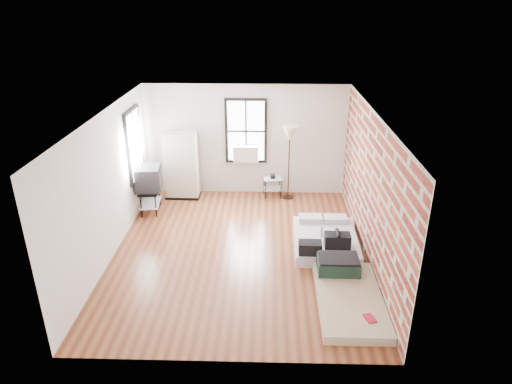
{
  "coord_description": "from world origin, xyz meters",
  "views": [
    {
      "loc": [
        0.56,
        -7.93,
        4.81
      ],
      "look_at": [
        0.32,
        0.3,
        1.18
      ],
      "focal_mm": 32.0,
      "sensor_mm": 36.0,
      "label": 1
    }
  ],
  "objects_px": {
    "mattress_main": "(325,240)",
    "floor_lamp": "(290,136)",
    "side_table": "(273,182)",
    "tv_stand": "(149,179)",
    "wardrobe": "(182,166)",
    "mattress_bare": "(347,291)"
  },
  "relations": [
    {
      "from": "side_table",
      "to": "mattress_main",
      "type": "bearing_deg",
      "value": -66.5
    },
    {
      "from": "wardrobe",
      "to": "side_table",
      "type": "bearing_deg",
      "value": 3.2
    },
    {
      "from": "mattress_main",
      "to": "wardrobe",
      "type": "bearing_deg",
      "value": 145.42
    },
    {
      "from": "mattress_main",
      "to": "floor_lamp",
      "type": "height_order",
      "value": "floor_lamp"
    },
    {
      "from": "mattress_bare",
      "to": "wardrobe",
      "type": "relative_size",
      "value": 1.21
    },
    {
      "from": "mattress_bare",
      "to": "wardrobe",
      "type": "xyz_separation_m",
      "value": [
        -3.53,
        4.1,
        0.7
      ]
    },
    {
      "from": "tv_stand",
      "to": "mattress_bare",
      "type": "bearing_deg",
      "value": -43.5
    },
    {
      "from": "wardrobe",
      "to": "side_table",
      "type": "height_order",
      "value": "wardrobe"
    },
    {
      "from": "mattress_bare",
      "to": "side_table",
      "type": "distance_m",
      "value": 4.37
    },
    {
      "from": "mattress_main",
      "to": "floor_lamp",
      "type": "distance_m",
      "value": 2.89
    },
    {
      "from": "side_table",
      "to": "tv_stand",
      "type": "distance_m",
      "value": 3.06
    },
    {
      "from": "wardrobe",
      "to": "tv_stand",
      "type": "relative_size",
      "value": 1.49
    },
    {
      "from": "wardrobe",
      "to": "mattress_bare",
      "type": "bearing_deg",
      "value": -47.88
    },
    {
      "from": "side_table",
      "to": "floor_lamp",
      "type": "height_order",
      "value": "floor_lamp"
    },
    {
      "from": "mattress_bare",
      "to": "tv_stand",
      "type": "height_order",
      "value": "tv_stand"
    },
    {
      "from": "floor_lamp",
      "to": "tv_stand",
      "type": "height_order",
      "value": "floor_lamp"
    },
    {
      "from": "mattress_bare",
      "to": "floor_lamp",
      "type": "xyz_separation_m",
      "value": [
        -0.86,
        4.1,
        1.49
      ]
    },
    {
      "from": "mattress_main",
      "to": "side_table",
      "type": "height_order",
      "value": "side_table"
    },
    {
      "from": "mattress_main",
      "to": "side_table",
      "type": "xyz_separation_m",
      "value": [
        -1.07,
        2.47,
        0.25
      ]
    },
    {
      "from": "floor_lamp",
      "to": "mattress_main",
      "type": "bearing_deg",
      "value": -74.24
    },
    {
      "from": "mattress_main",
      "to": "side_table",
      "type": "bearing_deg",
      "value": 114.56
    },
    {
      "from": "tv_stand",
      "to": "side_table",
      "type": "bearing_deg",
      "value": 12.52
    }
  ]
}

